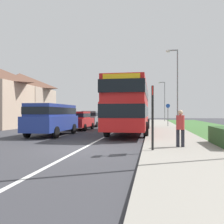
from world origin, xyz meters
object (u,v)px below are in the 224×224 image
at_px(parked_van_blue, 52,117).
at_px(street_lamp_far, 164,99).
at_px(cycle_route_sign, 168,114).
at_px(parked_car_grey, 92,118).
at_px(street_lamp_mid, 176,84).
at_px(parked_car_red, 79,120).
at_px(pedestrian_at_stop, 180,127).
at_px(bus_stop_sign, 153,113).
at_px(double_decker_bus, 131,105).

bearing_deg(parked_van_blue, street_lamp_far, 71.54).
bearing_deg(cycle_route_sign, parked_car_grey, -178.78).
distance_m(cycle_route_sign, street_lamp_mid, 3.98).
height_order(parked_car_red, pedestrian_at_stop, pedestrian_at_stop).
xyz_separation_m(pedestrian_at_stop, bus_stop_sign, (-1.15, -1.04, 0.56)).
xyz_separation_m(parked_car_red, parked_car_grey, (-0.16, 5.22, 0.04)).
height_order(double_decker_bus, parked_van_blue, double_decker_bus).
relative_size(pedestrian_at_stop, street_lamp_far, 0.24).
bearing_deg(cycle_route_sign, parked_car_red, -146.78).
xyz_separation_m(parked_van_blue, parked_car_red, (0.20, 5.32, -0.36)).
xyz_separation_m(parked_car_grey, street_lamp_mid, (9.02, -2.44, 3.41)).
relative_size(double_decker_bus, bus_stop_sign, 4.38).
height_order(parked_car_grey, pedestrian_at_stop, parked_car_grey).
height_order(parked_car_red, cycle_route_sign, cycle_route_sign).
relative_size(parked_car_red, cycle_route_sign, 1.66).
bearing_deg(pedestrian_at_stop, parked_car_grey, 116.85).
bearing_deg(double_decker_bus, parked_van_blue, -151.14).
distance_m(double_decker_bus, parked_car_red, 5.65).
distance_m(bus_stop_sign, street_lamp_far, 32.65).
bearing_deg(parked_car_grey, double_decker_bus, -56.72).
bearing_deg(street_lamp_mid, street_lamp_far, 90.70).
xyz_separation_m(parked_car_red, cycle_route_sign, (8.24, 5.40, 0.51)).
relative_size(double_decker_bus, cycle_route_sign, 4.52).
height_order(double_decker_bus, parked_car_red, double_decker_bus).
xyz_separation_m(double_decker_bus, bus_stop_sign, (1.63, -8.83, -0.60)).
relative_size(double_decker_bus, pedestrian_at_stop, 6.82).
distance_m(parked_van_blue, bus_stop_sign, 9.04).
distance_m(double_decker_bus, street_lamp_mid, 6.96).
bearing_deg(double_decker_bus, pedestrian_at_stop, -70.33).
height_order(parked_car_red, parked_car_grey, parked_car_grey).
xyz_separation_m(pedestrian_at_stop, cycle_route_sign, (0.54, 15.69, 0.45)).
relative_size(double_decker_bus, parked_car_red, 2.72).
distance_m(parked_car_red, parked_car_grey, 5.22).
relative_size(parked_car_grey, street_lamp_far, 0.65).
bearing_deg(bus_stop_sign, cycle_route_sign, 84.21).
bearing_deg(street_lamp_far, pedestrian_at_stop, -91.72).
xyz_separation_m(double_decker_bus, parked_car_red, (-4.91, 2.50, -1.23)).
bearing_deg(street_lamp_mid, parked_van_blue, -138.21).
height_order(bus_stop_sign, street_lamp_mid, street_lamp_mid).
bearing_deg(street_lamp_far, double_decker_bus, -98.96).
distance_m(double_decker_bus, bus_stop_sign, 9.00).
height_order(double_decker_bus, pedestrian_at_stop, double_decker_bus).
bearing_deg(street_lamp_far, parked_van_blue, -108.46).
distance_m(parked_car_grey, pedestrian_at_stop, 17.39).
height_order(double_decker_bus, street_lamp_far, street_lamp_far).
relative_size(parked_car_red, street_lamp_far, 0.61).
bearing_deg(parked_car_red, double_decker_bus, -27.01).
bearing_deg(parked_car_grey, bus_stop_sign, -67.96).
bearing_deg(parked_car_red, street_lamp_far, 67.79).
height_order(parked_car_grey, bus_stop_sign, bus_stop_sign).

